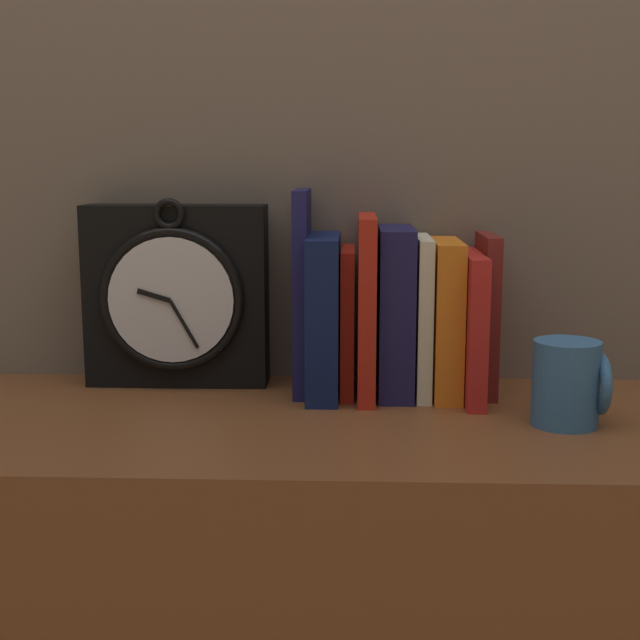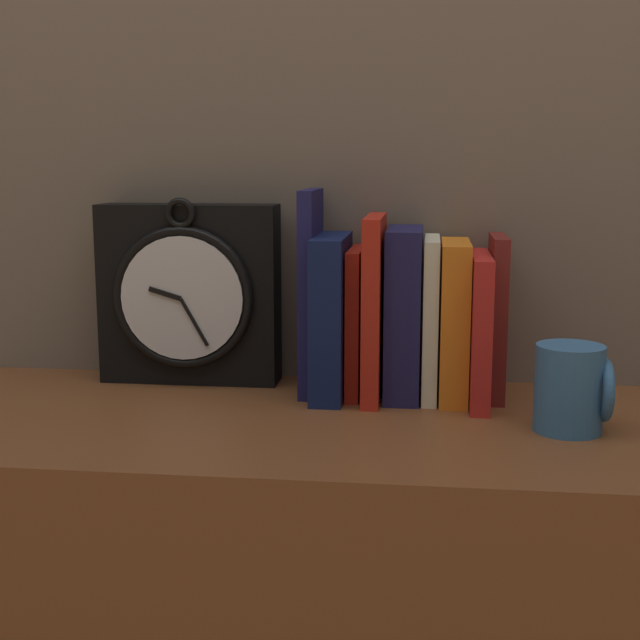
{
  "view_description": "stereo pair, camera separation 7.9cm",
  "coord_description": "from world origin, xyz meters",
  "views": [
    {
      "loc": [
        0.04,
        -0.94,
        1.07
      ],
      "look_at": [
        0.0,
        0.0,
        0.9
      ],
      "focal_mm": 50.0,
      "sensor_mm": 36.0,
      "label": 1
    },
    {
      "loc": [
        0.12,
        -0.93,
        1.07
      ],
      "look_at": [
        0.0,
        0.0,
        0.9
      ],
      "focal_mm": 50.0,
      "sensor_mm": 36.0,
      "label": 2
    }
  ],
  "objects": [
    {
      "name": "book_slot6_orange",
      "position": [
        0.15,
        0.11,
        0.88
      ],
      "size": [
        0.03,
        0.13,
        0.19
      ],
      "color": "orange",
      "rests_on": "bookshelf"
    },
    {
      "name": "book_slot1_navy",
      "position": [
        0.0,
        0.11,
        0.89
      ],
      "size": [
        0.04,
        0.14,
        0.19
      ],
      "color": "#101C4A",
      "rests_on": "bookshelf"
    },
    {
      "name": "book_slot5_cream",
      "position": [
        0.12,
        0.12,
        0.89
      ],
      "size": [
        0.02,
        0.13,
        0.19
      ],
      "color": "beige",
      "rests_on": "bookshelf"
    },
    {
      "name": "book_slot7_red",
      "position": [
        0.17,
        0.1,
        0.88
      ],
      "size": [
        0.02,
        0.16,
        0.17
      ],
      "color": "red",
      "rests_on": "bookshelf"
    },
    {
      "name": "book_slot0_navy",
      "position": [
        -0.03,
        0.12,
        0.91
      ],
      "size": [
        0.02,
        0.11,
        0.24
      ],
      "color": "#1C1B52",
      "rests_on": "bookshelf"
    },
    {
      "name": "mug",
      "position": [
        0.26,
        -0.01,
        0.84
      ],
      "size": [
        0.08,
        0.07,
        0.09
      ],
      "color": "teal",
      "rests_on": "bookshelf"
    },
    {
      "name": "book_slot3_red",
      "position": [
        0.05,
        0.11,
        0.9
      ],
      "size": [
        0.02,
        0.15,
        0.21
      ],
      "color": "red",
      "rests_on": "bookshelf"
    },
    {
      "name": "clock",
      "position": [
        -0.18,
        0.15,
        0.9
      ],
      "size": [
        0.22,
        0.07,
        0.23
      ],
      "color": "black",
      "rests_on": "bookshelf"
    },
    {
      "name": "book_slot2_red",
      "position": [
        0.03,
        0.12,
        0.88
      ],
      "size": [
        0.02,
        0.12,
        0.18
      ],
      "color": "#B12114",
      "rests_on": "bookshelf"
    },
    {
      "name": "book_slot8_maroon",
      "position": [
        0.2,
        0.12,
        0.89
      ],
      "size": [
        0.02,
        0.11,
        0.19
      ],
      "color": "maroon",
      "rests_on": "bookshelf"
    },
    {
      "name": "book_slot4_navy",
      "position": [
        0.09,
        0.12,
        0.89
      ],
      "size": [
        0.04,
        0.13,
        0.2
      ],
      "color": "#1C1B49",
      "rests_on": "bookshelf"
    }
  ]
}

